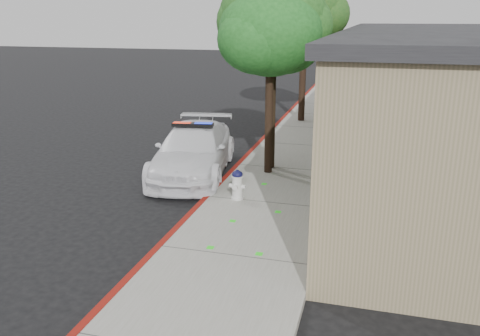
% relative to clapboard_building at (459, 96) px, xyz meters
% --- Properties ---
extents(ground, '(120.00, 120.00, 0.00)m').
position_rel_clapboard_building_xyz_m(ground, '(-6.69, -9.00, -2.13)').
color(ground, black).
rests_on(ground, ground).
extents(sidewalk, '(3.20, 60.00, 0.15)m').
position_rel_clapboard_building_xyz_m(sidewalk, '(-5.09, -6.00, -2.05)').
color(sidewalk, gray).
rests_on(sidewalk, ground).
extents(red_curb, '(0.14, 60.00, 0.16)m').
position_rel_clapboard_building_xyz_m(red_curb, '(-6.63, -6.00, -2.05)').
color(red_curb, maroon).
rests_on(red_curb, ground).
extents(clapboard_building, '(7.30, 20.89, 4.24)m').
position_rel_clapboard_building_xyz_m(clapboard_building, '(0.00, 0.00, 0.00)').
color(clapboard_building, '#8D7B5C').
rests_on(clapboard_building, ground).
extents(police_car, '(2.86, 5.35, 1.59)m').
position_rel_clapboard_building_xyz_m(police_car, '(-7.78, -3.86, -1.39)').
color(police_car, white).
rests_on(police_car, ground).
extents(fire_hydrant, '(0.44, 0.38, 0.77)m').
position_rel_clapboard_building_xyz_m(fire_hydrant, '(-5.82, -5.98, -1.59)').
color(fire_hydrant, silver).
rests_on(fire_hydrant, sidewalk).
extents(street_tree_near, '(2.88, 2.98, 5.27)m').
position_rel_clapboard_building_xyz_m(street_tree_near, '(-5.54, -3.52, 1.96)').
color(street_tree_near, black).
rests_on(street_tree_near, sidewalk).
extents(street_tree_mid, '(3.29, 3.03, 5.79)m').
position_rel_clapboard_building_xyz_m(street_tree_mid, '(-5.57, -2.97, 2.39)').
color(street_tree_mid, black).
rests_on(street_tree_mid, sidewalk).
extents(street_tree_far, '(3.64, 3.33, 6.29)m').
position_rel_clapboard_building_xyz_m(street_tree_far, '(-5.73, 4.35, 2.75)').
color(street_tree_far, black).
rests_on(street_tree_far, sidewalk).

